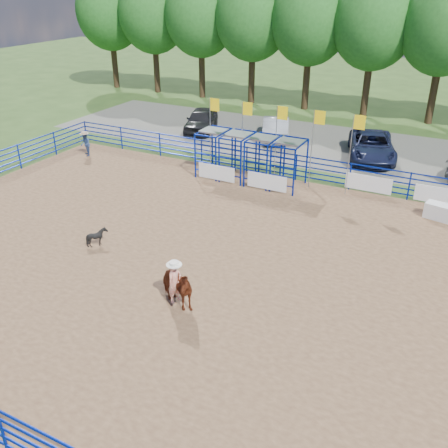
{
  "coord_description": "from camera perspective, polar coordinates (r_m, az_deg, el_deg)",
  "views": [
    {
      "loc": [
        8.37,
        -14.93,
        10.29
      ],
      "look_at": [
        0.16,
        1.0,
        1.3
      ],
      "focal_mm": 40.0,
      "sensor_mm": 36.0,
      "label": 1
    }
  ],
  "objects": [
    {
      "name": "chute_assembly",
      "position": [
        27.42,
        3.71,
        7.35
      ],
      "size": [
        19.32,
        2.41,
        4.2
      ],
      "color": "#061D92",
      "rests_on": "ground"
    },
    {
      "name": "gravel_strip",
      "position": [
        34.58,
        12.14,
        8.73
      ],
      "size": [
        40.0,
        10.0,
        0.01
      ],
      "primitive_type": "cube",
      "color": "#67665C",
      "rests_on": "ground"
    },
    {
      "name": "announcer_table",
      "position": [
        25.31,
        23.52,
        1.27
      ],
      "size": [
        1.49,
        0.93,
        0.74
      ],
      "primitive_type": "cube",
      "rotation": [
        0.0,
        0.0,
        -0.22
      ],
      "color": "white",
      "rests_on": "arena_dirt"
    },
    {
      "name": "horse_and_rider",
      "position": [
        17.09,
        -5.61,
        -6.83
      ],
      "size": [
        1.99,
        1.39,
        2.49
      ],
      "color": "maroon",
      "rests_on": "arena_dirt"
    },
    {
      "name": "ground",
      "position": [
        19.97,
        -1.72,
        -4.39
      ],
      "size": [
        120.0,
        120.0,
        0.0
      ],
      "primitive_type": "plane",
      "color": "#3E5B24",
      "rests_on": "ground"
    },
    {
      "name": "perimeter_fence",
      "position": [
        19.59,
        -1.75,
        -2.51
      ],
      "size": [
        30.1,
        20.1,
        1.5
      ],
      "color": "#061D92",
      "rests_on": "ground"
    },
    {
      "name": "car_a",
      "position": [
        37.06,
        -2.63,
        11.79
      ],
      "size": [
        3.2,
        5.05,
        1.6
      ],
      "primitive_type": "imported",
      "rotation": [
        0.0,
        0.0,
        0.3
      ],
      "color": "black",
      "rests_on": "gravel_strip"
    },
    {
      "name": "car_b",
      "position": [
        35.27,
        5.94,
        10.91
      ],
      "size": [
        3.32,
        5.17,
        1.61
      ],
      "primitive_type": "imported",
      "rotation": [
        0.0,
        0.0,
        3.5
      ],
      "color": "gray",
      "rests_on": "gravel_strip"
    },
    {
      "name": "treeline",
      "position": [
        41.87,
        16.92,
        21.83
      ],
      "size": [
        56.4,
        6.4,
        11.24
      ],
      "color": "#3F2B19",
      "rests_on": "ground"
    },
    {
      "name": "car_c",
      "position": [
        32.48,
        16.54,
        8.55
      ],
      "size": [
        4.12,
        6.21,
        1.58
      ],
      "primitive_type": "imported",
      "rotation": [
        0.0,
        0.0,
        0.28
      ],
      "color": "#161B38",
      "rests_on": "gravel_strip"
    },
    {
      "name": "arena_dirt",
      "position": [
        19.97,
        -1.72,
        -4.37
      ],
      "size": [
        30.0,
        20.0,
        0.02
      ],
      "primitive_type": "cube",
      "color": "#856142",
      "rests_on": "ground"
    },
    {
      "name": "calf",
      "position": [
        21.59,
        -14.29,
        -1.44
      ],
      "size": [
        0.84,
        0.77,
        0.81
      ],
      "primitive_type": "imported",
      "rotation": [
        0.0,
        0.0,
        1.74
      ],
      "color": "black",
      "rests_on": "arena_dirt"
    },
    {
      "name": "spectator_cowboy",
      "position": [
        32.78,
        -15.57,
        8.82
      ],
      "size": [
        0.9,
        0.9,
        1.52
      ],
      "color": "navy",
      "rests_on": "arena_dirt"
    }
  ]
}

